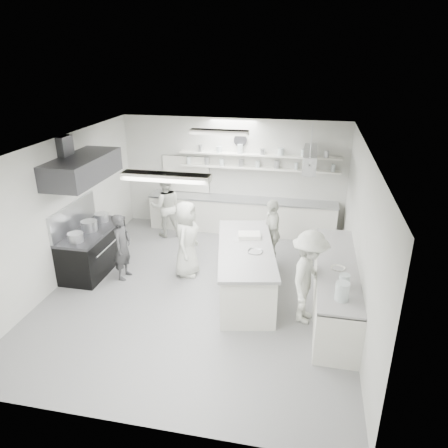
% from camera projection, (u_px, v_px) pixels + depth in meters
% --- Properties ---
extents(floor, '(6.00, 7.00, 0.02)m').
position_uv_depth(floor, '(202.00, 290.00, 8.79)').
color(floor, gray).
rests_on(floor, ground).
extents(ceiling, '(6.00, 7.00, 0.02)m').
position_uv_depth(ceiling, '(198.00, 146.00, 7.64)').
color(ceiling, silver).
rests_on(ceiling, wall_back).
extents(wall_back, '(6.00, 0.04, 3.00)m').
position_uv_depth(wall_back, '(233.00, 175.00, 11.38)').
color(wall_back, silver).
rests_on(wall_back, floor).
extents(wall_front, '(6.00, 0.04, 3.00)m').
position_uv_depth(wall_front, '(126.00, 332.00, 5.05)').
color(wall_front, silver).
rests_on(wall_front, floor).
extents(wall_left, '(0.04, 7.00, 3.00)m').
position_uv_depth(wall_left, '(60.00, 212.00, 8.77)').
color(wall_left, silver).
rests_on(wall_left, floor).
extents(wall_right, '(0.04, 7.00, 3.00)m').
position_uv_depth(wall_right, '(360.00, 236.00, 7.66)').
color(wall_right, silver).
rests_on(wall_right, floor).
extents(stove, '(0.80, 1.80, 0.90)m').
position_uv_depth(stove, '(93.00, 251.00, 9.46)').
color(stove, black).
rests_on(stove, floor).
extents(exhaust_hood, '(0.85, 2.00, 0.50)m').
position_uv_depth(exhaust_hood, '(82.00, 168.00, 8.74)').
color(exhaust_hood, '#36363A').
rests_on(exhaust_hood, wall_left).
extents(back_counter, '(5.00, 0.60, 0.92)m').
position_uv_depth(back_counter, '(241.00, 215.00, 11.45)').
color(back_counter, white).
rests_on(back_counter, floor).
extents(shelf_lower, '(4.20, 0.26, 0.04)m').
position_uv_depth(shelf_lower, '(258.00, 168.00, 11.04)').
color(shelf_lower, white).
rests_on(shelf_lower, wall_back).
extents(shelf_upper, '(4.20, 0.26, 0.04)m').
position_uv_depth(shelf_upper, '(259.00, 155.00, 10.90)').
color(shelf_upper, white).
rests_on(shelf_upper, wall_back).
extents(pass_through_window, '(1.30, 0.04, 1.00)m').
position_uv_depth(pass_through_window, '(186.00, 174.00, 11.62)').
color(pass_through_window, black).
rests_on(pass_through_window, wall_back).
extents(wall_clock, '(0.32, 0.05, 0.32)m').
position_uv_depth(wall_clock, '(240.00, 140.00, 10.94)').
color(wall_clock, silver).
rests_on(wall_clock, wall_back).
extents(right_counter, '(0.74, 3.30, 0.94)m').
position_uv_depth(right_counter, '(335.00, 289.00, 7.93)').
color(right_counter, white).
rests_on(right_counter, floor).
extents(pot_rack, '(0.30, 1.60, 0.40)m').
position_uv_depth(pot_rack, '(310.00, 159.00, 9.71)').
color(pot_rack, '#B1B3B8').
rests_on(pot_rack, ceiling).
extents(light_fixture_front, '(1.30, 0.25, 0.10)m').
position_uv_depth(light_fixture_front, '(166.00, 177.00, 6.03)').
color(light_fixture_front, white).
rests_on(light_fixture_front, ceiling).
extents(light_fixture_rear, '(1.30, 0.25, 0.10)m').
position_uv_depth(light_fixture_rear, '(219.00, 132.00, 9.29)').
color(light_fixture_rear, white).
rests_on(light_fixture_rear, ceiling).
extents(prep_island, '(1.49, 2.79, 0.98)m').
position_uv_depth(prep_island, '(245.00, 271.00, 8.54)').
color(prep_island, white).
rests_on(prep_island, floor).
extents(stove_pot, '(0.35, 0.35, 0.27)m').
position_uv_depth(stove_pot, '(90.00, 227.00, 9.22)').
color(stove_pot, '#B1B3B8').
rests_on(stove_pot, stove).
extents(cook_stove, '(0.38, 0.55, 1.47)m').
position_uv_depth(cook_stove, '(122.00, 247.00, 9.00)').
color(cook_stove, '#333435').
rests_on(cook_stove, floor).
extents(cook_back, '(0.98, 0.89, 1.65)m').
position_uv_depth(cook_back, '(166.00, 206.00, 11.06)').
color(cook_back, silver).
rests_on(cook_back, floor).
extents(cook_island_left, '(0.55, 0.84, 1.69)m').
position_uv_depth(cook_island_left, '(187.00, 239.00, 9.10)').
color(cook_island_left, silver).
rests_on(cook_island_left, floor).
extents(cook_island_right, '(0.58, 1.00, 1.60)m').
position_uv_depth(cook_island_right, '(272.00, 233.00, 9.51)').
color(cook_island_right, silver).
rests_on(cook_island_right, floor).
extents(cook_right, '(0.89, 1.25, 1.76)m').
position_uv_depth(cook_right, '(308.00, 277.00, 7.50)').
color(cook_right, silver).
rests_on(cook_right, floor).
extents(bowl_island_a, '(0.32, 0.32, 0.07)m').
position_uv_depth(bowl_island_a, '(255.00, 252.00, 8.12)').
color(bowl_island_a, '#B1B3B8').
rests_on(bowl_island_a, prep_island).
extents(bowl_island_b, '(0.22, 0.22, 0.05)m').
position_uv_depth(bowl_island_b, '(237.00, 242.00, 8.60)').
color(bowl_island_b, white).
rests_on(bowl_island_b, prep_island).
extents(bowl_right, '(0.33, 0.33, 0.06)m').
position_uv_depth(bowl_right, '(338.00, 269.00, 7.60)').
color(bowl_right, white).
rests_on(bowl_right, right_counter).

